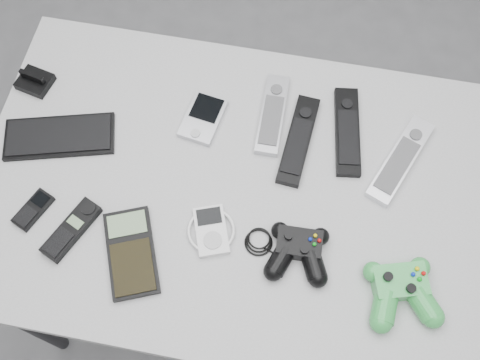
% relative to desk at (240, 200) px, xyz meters
% --- Properties ---
extents(floor, '(3.50, 3.50, 0.00)m').
position_rel_desk_xyz_m(floor, '(-0.06, -0.03, -0.71)').
color(floor, slate).
rests_on(floor, ground).
extents(desk, '(1.16, 0.74, 0.77)m').
position_rel_desk_xyz_m(desk, '(0.00, 0.00, 0.00)').
color(desk, '#969699').
rests_on(desk, floor).
extents(pda_keyboard, '(0.26, 0.16, 0.02)m').
position_rel_desk_xyz_m(pda_keyboard, '(-0.42, 0.05, 0.07)').
color(pda_keyboard, black).
rests_on(pda_keyboard, desk).
extents(dock_bracket, '(0.09, 0.08, 0.04)m').
position_rel_desk_xyz_m(dock_bracket, '(-0.52, 0.17, 0.09)').
color(dock_bracket, black).
rests_on(dock_bracket, desk).
extents(pda, '(0.10, 0.13, 0.02)m').
position_rel_desk_xyz_m(pda, '(-0.11, 0.15, 0.08)').
color(pda, '#AEAFB6').
rests_on(pda, desk).
extents(remote_silver_a, '(0.05, 0.21, 0.02)m').
position_rel_desk_xyz_m(remote_silver_a, '(0.04, 0.19, 0.08)').
color(remote_silver_a, '#AEAFB6').
rests_on(remote_silver_a, desk).
extents(remote_black_a, '(0.07, 0.23, 0.02)m').
position_rel_desk_xyz_m(remote_black_a, '(0.11, 0.14, 0.08)').
color(remote_black_a, black).
rests_on(remote_black_a, desk).
extents(remote_black_b, '(0.08, 0.23, 0.02)m').
position_rel_desk_xyz_m(remote_black_b, '(0.21, 0.18, 0.08)').
color(remote_black_b, black).
rests_on(remote_black_b, desk).
extents(remote_silver_b, '(0.14, 0.23, 0.02)m').
position_rel_desk_xyz_m(remote_silver_b, '(0.34, 0.13, 0.08)').
color(remote_silver_b, silver).
rests_on(remote_silver_b, desk).
extents(mobile_phone, '(0.07, 0.10, 0.02)m').
position_rel_desk_xyz_m(mobile_phone, '(-0.42, -0.13, 0.07)').
color(mobile_phone, black).
rests_on(mobile_phone, desk).
extents(cordless_handset, '(0.10, 0.15, 0.02)m').
position_rel_desk_xyz_m(cordless_handset, '(-0.33, -0.16, 0.08)').
color(cordless_handset, black).
rests_on(cordless_handset, desk).
extents(calculator, '(0.16, 0.21, 0.02)m').
position_rel_desk_xyz_m(calculator, '(-0.19, -0.19, 0.08)').
color(calculator, black).
rests_on(calculator, desk).
extents(mp3_player, '(0.13, 0.14, 0.02)m').
position_rel_desk_xyz_m(mp3_player, '(-0.04, -0.11, 0.08)').
color(mp3_player, silver).
rests_on(mp3_player, desk).
extents(controller_black, '(0.23, 0.15, 0.04)m').
position_rel_desk_xyz_m(controller_black, '(0.14, -0.12, 0.09)').
color(controller_black, black).
rests_on(controller_black, desk).
extents(controller_green, '(0.18, 0.19, 0.05)m').
position_rel_desk_xyz_m(controller_green, '(0.35, -0.16, 0.09)').
color(controller_green, '#24862A').
rests_on(controller_green, desk).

